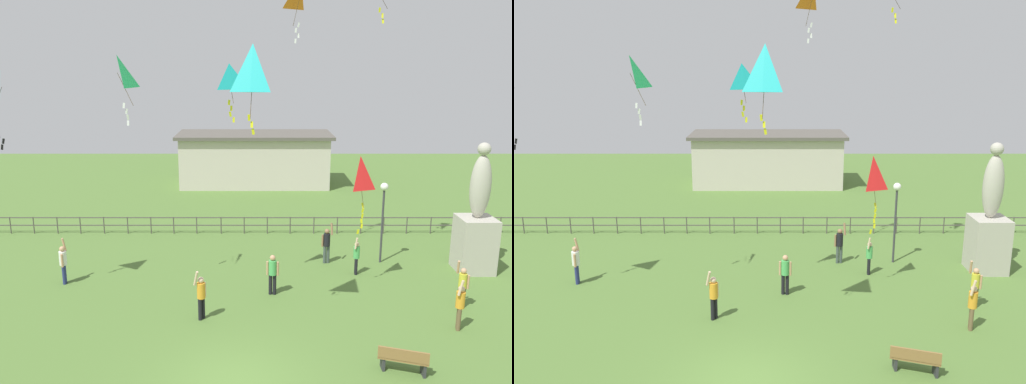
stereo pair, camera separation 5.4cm
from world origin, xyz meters
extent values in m
plane|color=#517533|center=(0.00, 0.00, 0.00)|extent=(80.00, 80.00, 0.00)
cube|color=#B2AD9E|center=(10.43, 8.72, 1.24)|extent=(1.56, 1.56, 2.49)
ellipsoid|color=#B2AD9E|center=(10.43, 8.72, 3.90)|extent=(0.90, 0.76, 2.83)
sphere|color=#B2AD9E|center=(10.43, 8.72, 5.57)|extent=(0.56, 0.56, 0.56)
cylinder|color=#38383D|center=(6.48, 9.72, 1.76)|extent=(0.10, 0.10, 3.51)
sphere|color=white|center=(6.48, 9.72, 3.66)|extent=(0.36, 0.36, 0.36)
cube|color=olive|center=(5.09, 0.63, 0.45)|extent=(1.55, 0.84, 0.06)
cube|color=olive|center=(5.04, 0.46, 0.67)|extent=(1.45, 0.51, 0.36)
cube|color=#333338|center=(4.52, 0.81, 0.23)|extent=(0.08, 0.36, 0.45)
cube|color=#333338|center=(5.66, 0.45, 0.23)|extent=(0.08, 0.36, 0.45)
cylinder|color=brown|center=(8.41, 5.00, 0.41)|extent=(0.14, 0.14, 0.82)
cylinder|color=brown|center=(8.57, 4.96, 0.41)|extent=(0.14, 0.14, 0.82)
cylinder|color=gold|center=(8.49, 4.98, 1.11)|extent=(0.30, 0.30, 0.58)
sphere|color=tan|center=(8.49, 4.98, 1.51)|extent=(0.22, 0.22, 0.22)
cylinder|color=tan|center=(8.31, 5.08, 1.62)|extent=(0.14, 0.24, 0.55)
cylinder|color=tan|center=(8.68, 4.93, 1.07)|extent=(0.09, 0.09, 0.55)
cylinder|color=brown|center=(7.74, 3.19, 0.42)|extent=(0.14, 0.14, 0.84)
cylinder|color=brown|center=(7.78, 3.35, 0.42)|extent=(0.14, 0.14, 0.84)
cylinder|color=orange|center=(7.76, 3.27, 1.13)|extent=(0.31, 0.31, 0.59)
sphere|color=beige|center=(7.76, 3.27, 1.54)|extent=(0.22, 0.22, 0.22)
cylinder|color=beige|center=(7.66, 3.09, 1.66)|extent=(0.21, 0.14, 0.57)
cylinder|color=beige|center=(7.81, 3.47, 1.10)|extent=(0.09, 0.09, 0.56)
cylinder|color=#3F4C47|center=(4.00, 9.64, 0.42)|extent=(0.14, 0.14, 0.85)
cylinder|color=#3F4C47|center=(3.84, 9.62, 0.42)|extent=(0.14, 0.14, 0.85)
cylinder|color=black|center=(3.92, 9.63, 1.15)|extent=(0.31, 0.31, 0.60)
sphere|color=#8C6647|center=(3.92, 9.63, 1.56)|extent=(0.23, 0.23, 0.23)
cylinder|color=#8C6647|center=(4.13, 9.61, 1.68)|extent=(0.13, 0.26, 0.57)
cylinder|color=#8C6647|center=(3.72, 9.60, 1.11)|extent=(0.09, 0.09, 0.57)
cylinder|color=black|center=(5.06, 8.21, 0.38)|extent=(0.13, 0.13, 0.76)
cylinder|color=black|center=(5.07, 8.36, 0.38)|extent=(0.13, 0.13, 0.76)
cylinder|color=#4CB259|center=(5.06, 8.29, 1.02)|extent=(0.28, 0.28, 0.54)
sphere|color=beige|center=(5.06, 8.29, 1.39)|extent=(0.20, 0.20, 0.20)
cylinder|color=beige|center=(5.00, 8.11, 1.50)|extent=(0.16, 0.10, 0.51)
cylinder|color=beige|center=(5.08, 8.47, 0.99)|extent=(0.08, 0.08, 0.51)
cylinder|color=black|center=(1.37, 6.17, 0.43)|extent=(0.15, 0.15, 0.85)
cylinder|color=black|center=(1.20, 6.19, 0.43)|extent=(0.15, 0.15, 0.85)
cylinder|color=#4CB259|center=(1.28, 6.18, 1.15)|extent=(0.31, 0.31, 0.60)
sphere|color=tan|center=(1.28, 6.18, 1.57)|extent=(0.23, 0.23, 0.23)
cylinder|color=tan|center=(1.49, 6.16, 1.12)|extent=(0.09, 0.09, 0.57)
cylinder|color=tan|center=(1.08, 6.21, 1.12)|extent=(0.09, 0.09, 0.57)
cylinder|color=navy|center=(-7.56, 7.34, 0.42)|extent=(0.14, 0.14, 0.85)
cylinder|color=navy|center=(-7.53, 7.18, 0.42)|extent=(0.14, 0.14, 0.85)
cylinder|color=white|center=(-7.55, 7.26, 1.14)|extent=(0.31, 0.31, 0.60)
sphere|color=tan|center=(-7.55, 7.26, 1.56)|extent=(0.23, 0.23, 0.23)
cylinder|color=tan|center=(-7.53, 7.47, 1.68)|extent=(0.20, 0.13, 0.57)
cylinder|color=tan|center=(-7.51, 7.05, 1.11)|extent=(0.09, 0.09, 0.57)
cylinder|color=black|center=(-1.43, 3.98, 0.42)|extent=(0.14, 0.14, 0.84)
cylinder|color=black|center=(-1.33, 4.11, 0.42)|extent=(0.14, 0.14, 0.84)
cylinder|color=orange|center=(-1.38, 4.04, 1.13)|extent=(0.31, 0.31, 0.59)
sphere|color=beige|center=(-1.38, 4.04, 1.54)|extent=(0.22, 0.22, 0.22)
cylinder|color=beige|center=(-1.54, 3.91, 1.66)|extent=(0.25, 0.21, 0.57)
cylinder|color=beige|center=(-1.26, 4.21, 1.10)|extent=(0.09, 0.09, 0.56)
pyramid|color=#19B2B2|center=(0.52, 3.15, 8.96)|extent=(0.97, 0.80, 1.45)
cylinder|color=#4C381E|center=(0.48, 2.81, 8.24)|extent=(0.10, 0.69, 1.45)
cube|color=yellow|center=(0.40, 2.77, 7.52)|extent=(0.10, 0.03, 0.20)
cube|color=yellow|center=(0.48, 2.82, 7.30)|extent=(0.08, 0.05, 0.20)
cube|color=yellow|center=(0.52, 2.84, 7.08)|extent=(0.11, 0.03, 0.21)
pyramid|color=#19B2B2|center=(-8.63, 5.82, 8.31)|extent=(0.98, 0.89, 1.06)
cube|color=black|center=(-8.69, 5.60, 6.36)|extent=(0.12, 0.04, 0.21)
cube|color=black|center=(-8.75, 5.57, 6.14)|extent=(0.11, 0.03, 0.21)
cube|color=yellow|center=(5.84, 9.77, 11.33)|extent=(0.08, 0.05, 0.20)
cube|color=yellow|center=(5.99, 9.85, 11.11)|extent=(0.08, 0.04, 0.20)
cube|color=yellow|center=(6.03, 9.86, 10.89)|extent=(0.10, 0.04, 0.20)
pyramid|color=#19B2B2|center=(-0.39, 6.49, 8.65)|extent=(0.99, 0.76, 0.95)
cylinder|color=#4C381E|center=(-0.31, 6.35, 8.17)|extent=(0.18, 0.31, 0.95)
cube|color=yellow|center=(-0.39, 6.30, 7.72)|extent=(0.10, 0.05, 0.20)
cube|color=yellow|center=(-0.31, 6.34, 7.50)|extent=(0.09, 0.03, 0.20)
cube|color=yellow|center=(-0.35, 6.32, 7.28)|extent=(0.11, 0.05, 0.21)
cube|color=yellow|center=(-0.23, 6.39, 7.06)|extent=(0.09, 0.02, 0.20)
cylinder|color=#4C381E|center=(2.35, 9.93, 11.35)|extent=(0.30, 0.36, 1.30)
cube|color=white|center=(2.44, 9.98, 10.73)|extent=(0.12, 0.04, 0.21)
cube|color=white|center=(2.33, 9.92, 10.51)|extent=(0.10, 0.01, 0.21)
cube|color=white|center=(2.44, 9.98, 10.29)|extent=(0.10, 0.03, 0.20)
cube|color=white|center=(2.32, 9.91, 10.07)|extent=(0.10, 0.02, 0.20)
pyramid|color=red|center=(4.79, 7.04, 4.87)|extent=(0.83, 0.64, 1.35)
cylinder|color=#4C381E|center=(4.86, 6.86, 4.19)|extent=(0.16, 0.39, 1.35)
cube|color=yellow|center=(4.94, 6.90, 3.56)|extent=(0.11, 0.05, 0.21)
cube|color=yellow|center=(4.95, 6.90, 3.34)|extent=(0.11, 0.05, 0.21)
cube|color=yellow|center=(4.95, 6.90, 3.12)|extent=(0.10, 0.04, 0.20)
cube|color=yellow|center=(4.92, 6.89, 2.90)|extent=(0.09, 0.01, 0.20)
cube|color=yellow|center=(4.94, 6.90, 2.68)|extent=(0.10, 0.02, 0.20)
cube|color=yellow|center=(4.78, 6.82, 2.46)|extent=(0.10, 0.03, 0.21)
pyramid|color=#1EB759|center=(-4.52, 6.34, 8.80)|extent=(0.78, 1.04, 1.20)
cylinder|color=#4C381E|center=(-4.25, 6.27, 8.21)|extent=(0.57, 0.15, 1.20)
cube|color=white|center=(-4.33, 6.23, 7.61)|extent=(0.10, 0.03, 0.20)
cube|color=white|center=(-4.25, 6.27, 7.39)|extent=(0.11, 0.03, 0.21)
cube|color=white|center=(-4.22, 6.28, 7.17)|extent=(0.09, 0.05, 0.20)
cube|color=white|center=(-4.22, 6.28, 6.95)|extent=(0.08, 0.04, 0.20)
cylinder|color=#4C4742|center=(-12.89, 14.00, 0.47)|extent=(0.06, 0.06, 0.95)
cylinder|color=#4C4742|center=(-11.61, 14.00, 0.47)|extent=(0.06, 0.06, 0.95)
cylinder|color=#4C4742|center=(-10.30, 14.00, 0.47)|extent=(0.06, 0.06, 0.95)
cylinder|color=#4C4742|center=(-9.04, 14.00, 0.47)|extent=(0.06, 0.06, 0.95)
cylinder|color=#4C4742|center=(-7.74, 14.00, 0.47)|extent=(0.06, 0.06, 0.95)
cylinder|color=#4C4742|center=(-6.44, 14.00, 0.47)|extent=(0.06, 0.06, 0.95)
cylinder|color=#4C4742|center=(-5.16, 14.00, 0.47)|extent=(0.06, 0.06, 0.95)
cylinder|color=#4C4742|center=(-3.91, 14.00, 0.47)|extent=(0.06, 0.06, 0.95)
cylinder|color=#4C4742|center=(-2.64, 14.00, 0.47)|extent=(0.06, 0.06, 0.95)
cylinder|color=#4C4742|center=(-1.31, 14.00, 0.47)|extent=(0.06, 0.06, 0.95)
cylinder|color=#4C4742|center=(-0.03, 14.00, 0.47)|extent=(0.06, 0.06, 0.95)
cylinder|color=#4C4742|center=(1.24, 14.00, 0.47)|extent=(0.06, 0.06, 0.95)
cylinder|color=#4C4742|center=(2.49, 14.00, 0.47)|extent=(0.06, 0.06, 0.95)
cylinder|color=#4C4742|center=(3.80, 14.00, 0.47)|extent=(0.06, 0.06, 0.95)
cylinder|color=#4C4742|center=(5.08, 14.00, 0.47)|extent=(0.06, 0.06, 0.95)
cylinder|color=#4C4742|center=(6.38, 14.00, 0.47)|extent=(0.06, 0.06, 0.95)
cylinder|color=#4C4742|center=(7.63, 14.00, 0.47)|extent=(0.06, 0.06, 0.95)
cylinder|color=#4C4742|center=(8.91, 14.00, 0.47)|extent=(0.06, 0.06, 0.95)
cylinder|color=#4C4742|center=(10.22, 14.00, 0.47)|extent=(0.06, 0.06, 0.95)
cylinder|color=#4C4742|center=(11.45, 14.00, 0.47)|extent=(0.06, 0.06, 0.95)
cylinder|color=#4C4742|center=(12.74, 14.00, 0.47)|extent=(0.06, 0.06, 0.95)
cylinder|color=#4C4742|center=(14.04, 14.00, 0.47)|extent=(0.06, 0.06, 0.95)
cube|color=#4C4742|center=(0.00, 14.00, 0.91)|extent=(36.00, 0.05, 0.05)
cube|color=#4C4742|center=(0.00, 14.00, 0.47)|extent=(36.00, 0.05, 0.05)
cube|color=beige|center=(0.50, 26.00, 1.86)|extent=(11.00, 4.29, 3.72)
cube|color=#59544C|center=(0.50, 26.00, 3.84)|extent=(11.60, 4.89, 0.24)
camera|label=1|loc=(0.62, -13.71, 9.21)|focal=37.08mm
camera|label=2|loc=(0.67, -13.71, 9.21)|focal=37.08mm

